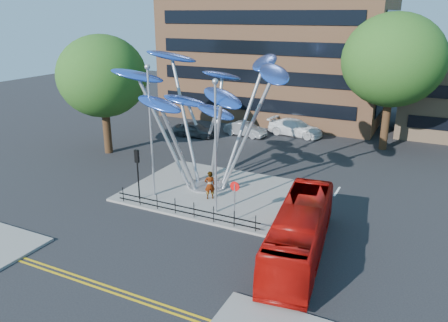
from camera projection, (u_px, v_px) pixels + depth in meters
The scene contains 17 objects.
ground at pixel (184, 233), 25.01m from camera, with size 120.00×120.00×0.00m, color black.
traffic_island at pixel (217, 192), 30.50m from camera, with size 12.00×9.00×0.15m, color slate.
double_yellow_near at pixel (116, 289), 19.92m from camera, with size 40.00×0.12×0.01m, color gold.
double_yellow_far at pixel (112, 292), 19.67m from camera, with size 40.00×0.12×0.01m, color gold.
tree_right at pixel (393, 60), 37.72m from camera, with size 8.80×8.80×12.11m.
tree_left at pixel (102, 76), 37.18m from camera, with size 7.60×7.60×10.32m.
leaf_sculpture at pixel (207, 92), 29.33m from camera, with size 12.72×9.54×9.51m.
street_lamp_left at pixel (150, 121), 28.14m from camera, with size 0.36×0.36×8.80m.
street_lamp_right at pixel (216, 136), 25.70m from camera, with size 0.36×0.36×8.30m.
traffic_light_island at pixel (137, 164), 28.39m from camera, with size 0.28×0.18×3.42m.
no_entry_sign_island at pixel (235, 194), 25.72m from camera, with size 0.60×0.10×2.45m.
pedestrian_railing_front at pixel (185, 209), 26.70m from camera, with size 10.00×0.06×1.00m.
red_bus at pixel (300, 232), 22.27m from camera, with size 2.30×9.83×2.74m, color #A20B07.
pedestrian at pixel (210, 185), 28.93m from camera, with size 0.71×0.46×1.94m, color gray.
parked_car_left at pixel (195, 130), 44.14m from camera, with size 1.72×4.27×1.45m, color #44484C.
parked_car_mid at pixel (245, 129), 44.39m from camera, with size 1.52×4.37×1.44m, color #A6A9AD.
parked_car_right at pixel (295, 128), 44.55m from camera, with size 2.30×5.65×1.64m, color white.
Camera 1 is at (11.95, -19.01, 11.97)m, focal length 35.00 mm.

